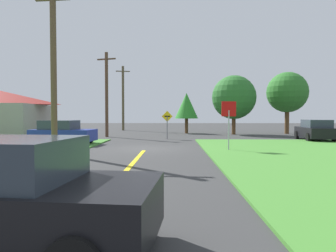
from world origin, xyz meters
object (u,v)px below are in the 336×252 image
at_px(utility_pole_far, 123,98).
at_px(oak_tree_left, 234,97).
at_px(utility_pole_mid, 107,93).
at_px(oak_tree_right, 287,92).
at_px(stop_sign, 229,116).
at_px(pine_tree_center, 187,106).
at_px(parked_car_near_building, 62,133).
at_px(utility_pole_near, 54,68).
at_px(direction_sign, 167,122).
at_px(car_on_crossroad, 315,130).

distance_m(utility_pole_far, oak_tree_left, 15.21).
xyz_separation_m(utility_pole_mid, oak_tree_right, (18.08, 5.03, 0.43)).
distance_m(stop_sign, pine_tree_center, 16.51).
distance_m(parked_car_near_building, utility_pole_near, 6.00).
bearing_deg(utility_pole_near, oak_tree_left, 52.46).
xyz_separation_m(utility_pole_mid, pine_tree_center, (7.45, 5.59, -0.96)).
xyz_separation_m(direction_sign, oak_tree_right, (12.54, 7.48, 2.94)).
bearing_deg(utility_pole_mid, utility_pole_near, -89.90).
relative_size(car_on_crossroad, direction_sign, 2.01).
bearing_deg(stop_sign, direction_sign, -76.98).
height_order(parked_car_near_building, utility_pole_mid, utility_pole_mid).
xyz_separation_m(utility_pole_near, oak_tree_right, (18.06, 17.08, 0.04)).
relative_size(oak_tree_left, oak_tree_right, 0.92).
bearing_deg(parked_car_near_building, car_on_crossroad, 17.11).
distance_m(car_on_crossroad, direction_sign, 11.56).
distance_m(utility_pole_mid, oak_tree_right, 18.77).
xyz_separation_m(utility_pole_mid, oak_tree_left, (12.22, 3.82, -0.15)).
bearing_deg(utility_pole_near, car_on_crossroad, 26.14).
xyz_separation_m(car_on_crossroad, utility_pole_far, (-17.57, 15.77, 3.48)).
height_order(stop_sign, utility_pole_near, utility_pole_near).
distance_m(direction_sign, pine_tree_center, 8.42).
distance_m(utility_pole_near, oak_tree_right, 24.86).
bearing_deg(direction_sign, stop_sign, -66.96).
xyz_separation_m(stop_sign, pine_tree_center, (-1.64, 16.40, 1.05)).
bearing_deg(utility_pole_far, utility_pole_near, -88.61).
bearing_deg(parked_car_near_building, stop_sign, -12.41).
distance_m(stop_sign, parked_car_near_building, 11.00).
height_order(utility_pole_near, pine_tree_center, utility_pole_near).
relative_size(utility_pole_mid, direction_sign, 3.28).
relative_size(utility_pole_far, pine_tree_center, 1.90).
bearing_deg(car_on_crossroad, pine_tree_center, 52.64).
distance_m(car_on_crossroad, oak_tree_left, 9.42).
bearing_deg(pine_tree_center, direction_sign, -103.37).
height_order(utility_pole_near, oak_tree_left, utility_pole_near).
bearing_deg(parked_car_near_building, utility_pole_far, 93.57).
height_order(stop_sign, car_on_crossroad, stop_sign).
bearing_deg(oak_tree_right, stop_sign, -119.60).
distance_m(utility_pole_near, utility_pole_mid, 12.06).
xyz_separation_m(utility_pole_far, pine_tree_center, (8.02, -6.46, -1.30)).
relative_size(car_on_crossroad, utility_pole_near, 0.55).
xyz_separation_m(pine_tree_center, oak_tree_right, (10.63, -0.57, 1.40)).
height_order(car_on_crossroad, parked_car_near_building, same).
distance_m(parked_car_near_building, pine_tree_center, 15.81).
xyz_separation_m(utility_pole_far, oak_tree_right, (18.65, -7.03, 0.09)).
distance_m(stop_sign, oak_tree_left, 15.07).
distance_m(utility_pole_far, pine_tree_center, 10.38).
bearing_deg(utility_pole_near, stop_sign, 7.83).
bearing_deg(car_on_crossroad, stop_sign, 138.73).
relative_size(utility_pole_near, utility_pole_mid, 1.11).
xyz_separation_m(utility_pole_mid, utility_pole_far, (-0.56, 12.05, 0.34)).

